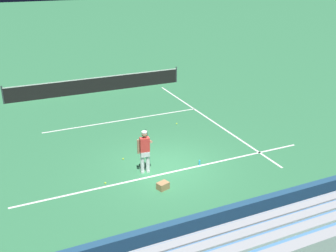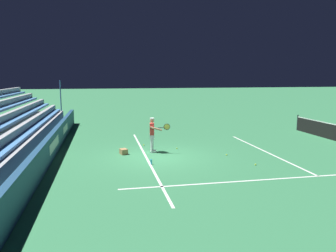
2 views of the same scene
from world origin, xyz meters
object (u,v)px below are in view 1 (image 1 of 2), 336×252
tennis_ball_far_left (123,159)px  tennis_ball_stray_back (146,134)px  tennis_ball_on_baseline (177,124)px  ball_box_cardboard (163,186)px  water_bottle (200,163)px  tennis_ball_near_player (105,183)px  tennis_player (145,151)px  tennis_net (97,85)px

tennis_ball_far_left → tennis_ball_stray_back: bearing=48.4°
tennis_ball_far_left → tennis_ball_on_baseline: bearing=35.1°
ball_box_cardboard → water_bottle: ball_box_cardboard is taller
tennis_ball_near_player → water_bottle: 3.85m
tennis_ball_far_left → tennis_ball_near_player: 1.98m
tennis_ball_far_left → tennis_ball_on_baseline: (3.67, 2.58, 0.00)m
tennis_ball_on_baseline → tennis_player: bearing=-129.3°
tennis_ball_stray_back → tennis_ball_near_player: size_ratio=1.00×
water_bottle → tennis_ball_near_player: bearing=177.7°
tennis_net → tennis_ball_near_player: bearing=-103.4°
tennis_net → ball_box_cardboard: bearing=-93.9°
ball_box_cardboard → tennis_player: bearing=95.0°
ball_box_cardboard → tennis_ball_far_left: (-0.59, 2.77, -0.10)m
tennis_net → water_bottle: bearing=-83.8°
water_bottle → ball_box_cardboard: bearing=-153.1°
tennis_player → tennis_ball_far_left: size_ratio=25.98×
ball_box_cardboard → tennis_net: 12.29m
tennis_ball_stray_back → tennis_player: bearing=-111.7°
tennis_player → water_bottle: 2.35m
tennis_player → tennis_ball_on_baseline: tennis_player is taller
tennis_ball_on_baseline → tennis_ball_far_left: bearing=-144.9°
tennis_ball_near_player → water_bottle: (3.85, -0.15, 0.08)m
tennis_player → tennis_ball_on_baseline: (3.21, 3.92, -0.86)m
tennis_player → tennis_ball_on_baseline: size_ratio=25.98×
tennis_player → tennis_ball_far_left: bearing=109.0°
ball_box_cardboard → tennis_ball_near_player: bearing=146.2°
tennis_player → tennis_ball_near_player: 1.89m
tennis_ball_on_baseline → tennis_ball_near_player: size_ratio=1.00×
tennis_player → tennis_ball_on_baseline: 5.14m
tennis_ball_on_baseline → tennis_net: size_ratio=0.01×
tennis_player → tennis_ball_far_left: tennis_player is taller
tennis_player → ball_box_cardboard: bearing=-85.0°
tennis_ball_near_player → tennis_net: (2.62, 11.06, 0.46)m
tennis_ball_near_player → tennis_net: tennis_net is taller
water_bottle → tennis_ball_far_left: bearing=146.9°
tennis_player → water_bottle: size_ratio=7.80×
ball_box_cardboard → tennis_ball_stray_back: ball_box_cardboard is taller
tennis_ball_far_left → tennis_ball_near_player: (-1.20, -1.57, 0.00)m
tennis_player → tennis_ball_stray_back: 3.71m
tennis_ball_far_left → tennis_ball_near_player: size_ratio=1.00×
ball_box_cardboard → tennis_ball_near_player: ball_box_cardboard is taller
tennis_net → tennis_ball_on_baseline: bearing=-71.9°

